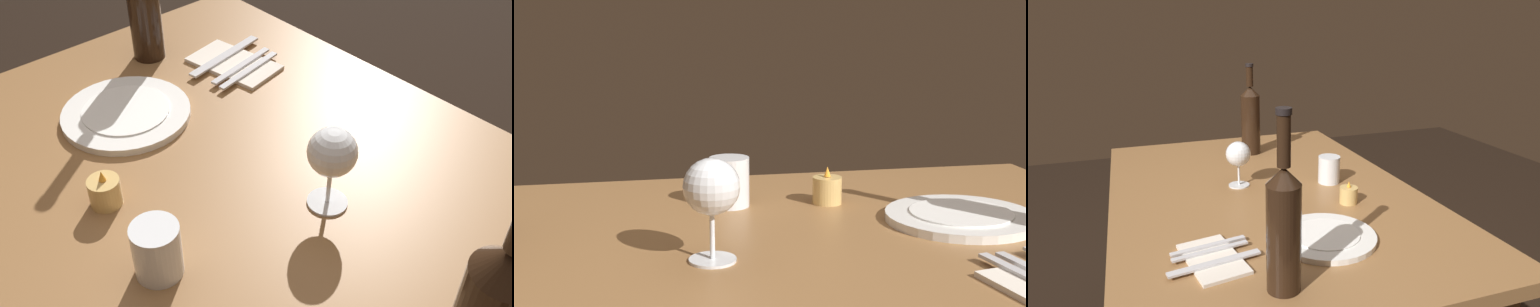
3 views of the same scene
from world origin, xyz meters
TOP-DOWN VIEW (x-y plane):
  - dining_table at (0.00, 0.00)m, footprint 1.30×0.90m
  - wine_glass_left at (-0.08, -0.06)m, footprint 0.08×0.08m
  - water_tumbler at (-0.02, 0.22)m, footprint 0.07×0.07m
  - votive_candle at (0.15, 0.20)m, footprint 0.05×0.05m
  - dinner_plate at (0.34, 0.05)m, footprint 0.25×0.25m
  - folded_napkin at (0.34, -0.23)m, footprint 0.21×0.14m
  - fork_inner at (0.32, -0.23)m, footprint 0.04×0.18m
  - fork_outer at (0.29, -0.23)m, footprint 0.04×0.18m
  - table_knife at (0.37, -0.23)m, footprint 0.06×0.21m

SIDE VIEW (x-z plane):
  - dining_table at x=0.00m, z-range 0.28..1.02m
  - folded_napkin at x=0.34m, z-range 0.74..0.75m
  - dinner_plate at x=0.34m, z-range 0.74..0.76m
  - fork_inner at x=0.32m, z-range 0.75..0.75m
  - fork_outer at x=0.29m, z-range 0.75..0.75m
  - table_knife at x=0.37m, z-range 0.75..0.75m
  - votive_candle at x=0.15m, z-range 0.73..0.80m
  - water_tumbler at x=-0.02m, z-range 0.74..0.82m
  - wine_glass_left at x=-0.08m, z-range 0.77..0.91m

